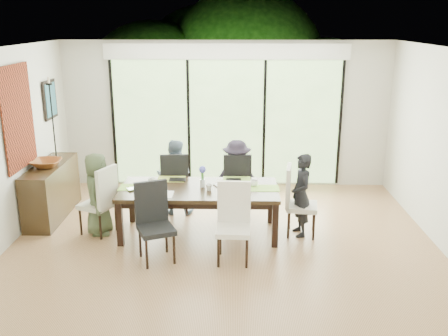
{
  "coord_description": "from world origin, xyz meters",
  "views": [
    {
      "loc": [
        0.14,
        -6.62,
        3.07
      ],
      "look_at": [
        0.0,
        0.25,
        1.0
      ],
      "focal_mm": 40.0,
      "sensor_mm": 36.0,
      "label": 1
    }
  ],
  "objects_px": {
    "bowl": "(46,163)",
    "person_left_end": "(98,194)",
    "cup_b": "(209,187)",
    "chair_left_end": "(97,200)",
    "chair_right_end": "(302,201)",
    "cup_a": "(152,181)",
    "chair_near_right": "(233,224)",
    "vase": "(203,183)",
    "person_right_end": "(301,195)",
    "table_top": "(199,190)",
    "person_far_right": "(237,177)",
    "sideboard": "(52,191)",
    "chair_far_right": "(237,182)",
    "chair_near_left": "(156,224)",
    "person_far_left": "(175,177)",
    "chair_far_left": "(175,182)",
    "laptop": "(139,189)",
    "cup_c": "(254,183)"
  },
  "relations": [
    {
      "from": "bowl",
      "to": "person_left_end",
      "type": "bearing_deg",
      "value": -29.89
    },
    {
      "from": "cup_b",
      "to": "chair_left_end",
      "type": "bearing_deg",
      "value": 176.53
    },
    {
      "from": "chair_right_end",
      "to": "cup_a",
      "type": "xyz_separation_m",
      "value": [
        -2.2,
        0.15,
        0.24
      ]
    },
    {
      "from": "chair_near_right",
      "to": "vase",
      "type": "xyz_separation_m",
      "value": [
        -0.45,
        0.92,
        0.25
      ]
    },
    {
      "from": "person_left_end",
      "to": "person_right_end",
      "type": "xyz_separation_m",
      "value": [
        2.96,
        0.0,
        0.0
      ]
    },
    {
      "from": "table_top",
      "to": "person_far_right",
      "type": "xyz_separation_m",
      "value": [
        0.55,
        0.83,
        -0.07
      ]
    },
    {
      "from": "sideboard",
      "to": "bowl",
      "type": "xyz_separation_m",
      "value": [
        0.0,
        -0.1,
        0.49
      ]
    },
    {
      "from": "cup_a",
      "to": "cup_b",
      "type": "distance_m",
      "value": 0.89
    },
    {
      "from": "chair_far_right",
      "to": "cup_a",
      "type": "height_order",
      "value": "chair_far_right"
    },
    {
      "from": "chair_near_left",
      "to": "person_far_right",
      "type": "relative_size",
      "value": 0.85
    },
    {
      "from": "chair_right_end",
      "to": "person_left_end",
      "type": "xyz_separation_m",
      "value": [
        -2.98,
        -0.0,
        0.09
      ]
    },
    {
      "from": "chair_left_end",
      "to": "person_far_left",
      "type": "bearing_deg",
      "value": 152.83
    },
    {
      "from": "chair_near_left",
      "to": "chair_near_right",
      "type": "height_order",
      "value": "same"
    },
    {
      "from": "table_top",
      "to": "cup_b",
      "type": "bearing_deg",
      "value": -33.69
    },
    {
      "from": "vase",
      "to": "sideboard",
      "type": "height_order",
      "value": "sideboard"
    },
    {
      "from": "chair_far_right",
      "to": "person_left_end",
      "type": "xyz_separation_m",
      "value": [
        -2.03,
        -0.85,
        0.09
      ]
    },
    {
      "from": "chair_near_left",
      "to": "person_far_left",
      "type": "relative_size",
      "value": 0.85
    },
    {
      "from": "chair_near_left",
      "to": "cup_a",
      "type": "relative_size",
      "value": 8.87
    },
    {
      "from": "cup_a",
      "to": "bowl",
      "type": "xyz_separation_m",
      "value": [
        -1.7,
        0.38,
        0.16
      ]
    },
    {
      "from": "sideboard",
      "to": "person_left_end",
      "type": "bearing_deg",
      "value": -34.36
    },
    {
      "from": "chair_far_left",
      "to": "person_far_right",
      "type": "height_order",
      "value": "person_far_right"
    },
    {
      "from": "chair_far_right",
      "to": "laptop",
      "type": "distance_m",
      "value": 1.7
    },
    {
      "from": "person_right_end",
      "to": "bowl",
      "type": "xyz_separation_m",
      "value": [
        -3.88,
        0.53,
        0.31
      ]
    },
    {
      "from": "chair_near_right",
      "to": "cup_b",
      "type": "xyz_separation_m",
      "value": [
        -0.35,
        0.77,
        0.23
      ]
    },
    {
      "from": "chair_far_right",
      "to": "person_far_right",
      "type": "bearing_deg",
      "value": 87.2
    },
    {
      "from": "person_far_left",
      "to": "vase",
      "type": "relative_size",
      "value": 10.75
    },
    {
      "from": "table_top",
      "to": "chair_left_end",
      "type": "distance_m",
      "value": 1.51
    },
    {
      "from": "person_far_right",
      "to": "sideboard",
      "type": "bearing_deg",
      "value": 6.09
    },
    {
      "from": "chair_far_right",
      "to": "person_far_left",
      "type": "distance_m",
      "value": 1.0
    },
    {
      "from": "table_top",
      "to": "person_left_end",
      "type": "bearing_deg",
      "value": -180.0
    },
    {
      "from": "person_left_end",
      "to": "laptop",
      "type": "relative_size",
      "value": 3.91
    },
    {
      "from": "chair_left_end",
      "to": "chair_far_right",
      "type": "bearing_deg",
      "value": 137.02
    },
    {
      "from": "chair_far_right",
      "to": "chair_near_left",
      "type": "bearing_deg",
      "value": 55.8
    },
    {
      "from": "cup_b",
      "to": "sideboard",
      "type": "relative_size",
      "value": 0.06
    },
    {
      "from": "bowl",
      "to": "person_right_end",
      "type": "bearing_deg",
      "value": -7.75
    },
    {
      "from": "chair_left_end",
      "to": "person_right_end",
      "type": "bearing_deg",
      "value": 114.5
    },
    {
      "from": "chair_left_end",
      "to": "chair_far_left",
      "type": "height_order",
      "value": "same"
    },
    {
      "from": "cup_c",
      "to": "sideboard",
      "type": "relative_size",
      "value": 0.08
    },
    {
      "from": "person_left_end",
      "to": "person_far_left",
      "type": "height_order",
      "value": "same"
    },
    {
      "from": "laptop",
      "to": "chair_near_right",
      "type": "bearing_deg",
      "value": -60.46
    },
    {
      "from": "cup_c",
      "to": "vase",
      "type": "bearing_deg",
      "value": -176.19
    },
    {
      "from": "chair_far_left",
      "to": "person_left_end",
      "type": "distance_m",
      "value": 1.34
    },
    {
      "from": "chair_right_end",
      "to": "cup_c",
      "type": "relative_size",
      "value": 8.87
    },
    {
      "from": "chair_far_right",
      "to": "bowl",
      "type": "xyz_separation_m",
      "value": [
        -2.95,
        -0.32,
        0.4
      ]
    },
    {
      "from": "chair_left_end",
      "to": "cup_c",
      "type": "relative_size",
      "value": 8.87
    },
    {
      "from": "vase",
      "to": "laptop",
      "type": "bearing_deg",
      "value": -170.54
    },
    {
      "from": "vase",
      "to": "cup_b",
      "type": "xyz_separation_m",
      "value": [
        0.1,
        -0.15,
        -0.01
      ]
    },
    {
      "from": "vase",
      "to": "laptop",
      "type": "relative_size",
      "value": 0.36
    },
    {
      "from": "chair_far_left",
      "to": "bowl",
      "type": "relative_size",
      "value": 2.29
    },
    {
      "from": "chair_far_right",
      "to": "chair_near_left",
      "type": "relative_size",
      "value": 1.0
    }
  ]
}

